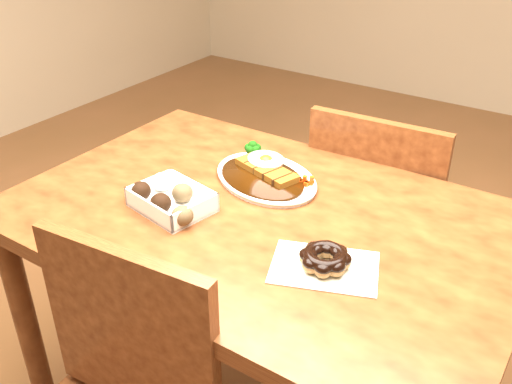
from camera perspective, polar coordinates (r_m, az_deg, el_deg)
The scene contains 5 objects.
table at distance 1.41m, azimuth 0.48°, elevation -5.48°, with size 1.20×0.80×0.75m.
chair_far at distance 1.87m, azimuth 12.30°, elevation -2.87°, with size 0.44×0.44×0.87m.
katsu_curry_plate at distance 1.49m, azimuth 0.99°, elevation 1.77°, with size 0.36×0.31×0.06m.
donut_box at distance 1.38m, azimuth -8.63°, elevation -0.65°, with size 0.21×0.17×0.05m.
pon_de_ring at distance 1.17m, azimuth 6.92°, elevation -6.70°, with size 0.26×0.22×0.04m.
Camera 1 is at (0.63, -0.96, 1.47)m, focal length 40.00 mm.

